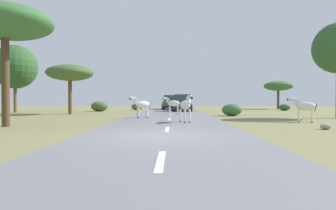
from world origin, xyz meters
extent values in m
plane|color=olive|center=(0.00, 0.00, 0.00)|extent=(90.00, 90.00, 0.00)
cube|color=slate|center=(0.25, 0.00, 0.03)|extent=(6.00, 64.00, 0.05)
cube|color=silver|center=(0.25, -4.00, 0.05)|extent=(0.16, 2.00, 0.01)
cube|color=silver|center=(0.25, 2.00, 0.05)|extent=(0.16, 2.00, 0.01)
cube|color=silver|center=(0.25, 8.00, 0.05)|extent=(0.16, 2.00, 0.01)
cube|color=silver|center=(0.25, 14.00, 0.05)|extent=(0.16, 2.00, 0.01)
cube|color=silver|center=(0.25, 20.00, 0.05)|extent=(0.16, 2.00, 0.01)
cube|color=silver|center=(0.25, 26.00, 0.05)|extent=(0.16, 2.00, 0.01)
ellipsoid|color=silver|center=(1.12, 5.72, 0.96)|extent=(0.74, 1.11, 0.49)
cylinder|color=silver|center=(1.11, 5.36, 0.40)|extent=(0.13, 0.13, 0.70)
cylinder|color=#28231E|center=(1.11, 5.36, 0.07)|extent=(0.15, 0.15, 0.05)
cylinder|color=silver|center=(1.36, 5.44, 0.40)|extent=(0.13, 0.13, 0.70)
cylinder|color=#28231E|center=(1.36, 5.44, 0.07)|extent=(0.15, 0.15, 0.05)
cylinder|color=silver|center=(0.88, 5.99, 0.40)|extent=(0.13, 0.13, 0.70)
cylinder|color=#28231E|center=(0.88, 5.99, 0.07)|extent=(0.15, 0.15, 0.05)
cylinder|color=silver|center=(1.13, 6.08, 0.40)|extent=(0.13, 0.13, 0.70)
cylinder|color=#28231E|center=(1.13, 6.08, 0.07)|extent=(0.15, 0.15, 0.05)
cylinder|color=silver|center=(1.29, 5.25, 1.21)|extent=(0.30, 0.41, 0.42)
cube|color=black|center=(1.29, 5.25, 1.30)|extent=(0.15, 0.33, 0.29)
ellipsoid|color=silver|center=(1.37, 5.02, 1.37)|extent=(0.33, 0.49, 0.23)
ellipsoid|color=black|center=(1.43, 4.85, 1.35)|extent=(0.18, 0.19, 0.14)
cone|color=silver|center=(1.27, 5.11, 1.48)|extent=(0.11, 0.11, 0.13)
cone|color=silver|center=(1.39, 5.15, 1.48)|extent=(0.11, 0.11, 0.13)
cylinder|color=black|center=(0.94, 6.20, 0.87)|extent=(0.08, 0.15, 0.42)
ellipsoid|color=silver|center=(-1.53, 9.37, 0.93)|extent=(1.07, 0.83, 0.47)
cylinder|color=silver|center=(-1.88, 9.32, 0.39)|extent=(0.14, 0.14, 0.68)
cylinder|color=#28231E|center=(-1.88, 9.32, 0.07)|extent=(0.16, 0.16, 0.05)
cylinder|color=silver|center=(-1.76, 9.10, 0.39)|extent=(0.14, 0.14, 0.68)
cylinder|color=#28231E|center=(-1.76, 9.10, 0.07)|extent=(0.16, 0.16, 0.05)
cylinder|color=silver|center=(-1.31, 9.64, 0.39)|extent=(0.14, 0.14, 0.68)
cylinder|color=#28231E|center=(-1.31, 9.64, 0.07)|extent=(0.16, 0.16, 0.05)
cylinder|color=silver|center=(-1.19, 9.41, 0.39)|extent=(0.14, 0.14, 0.68)
cylinder|color=#28231E|center=(-1.19, 9.41, 0.07)|extent=(0.16, 0.16, 0.05)
cylinder|color=silver|center=(-1.95, 9.13, 1.17)|extent=(0.40, 0.33, 0.40)
cube|color=black|center=(-1.95, 9.13, 1.26)|extent=(0.31, 0.19, 0.28)
ellipsoid|color=silver|center=(-2.16, 9.02, 1.32)|extent=(0.47, 0.37, 0.22)
ellipsoid|color=black|center=(-2.31, 8.94, 1.31)|extent=(0.19, 0.18, 0.13)
cone|color=silver|center=(-2.09, 9.13, 1.43)|extent=(0.11, 0.11, 0.13)
cone|color=silver|center=(-2.03, 9.02, 1.43)|extent=(0.11, 0.11, 0.13)
cylinder|color=black|center=(-1.10, 9.61, 0.84)|extent=(0.14, 0.10, 0.40)
ellipsoid|color=silver|center=(0.52, 14.41, 0.94)|extent=(1.02, 0.44, 0.48)
cylinder|color=silver|center=(0.19, 14.55, 0.39)|extent=(0.10, 0.10, 0.69)
cylinder|color=#28231E|center=(0.19, 14.55, 0.07)|extent=(0.12, 0.12, 0.05)
cylinder|color=silver|center=(0.18, 14.29, 0.39)|extent=(0.10, 0.10, 0.69)
cylinder|color=#28231E|center=(0.18, 14.29, 0.07)|extent=(0.12, 0.12, 0.05)
cylinder|color=silver|center=(0.85, 14.53, 0.39)|extent=(0.10, 0.10, 0.69)
cylinder|color=#28231E|center=(0.85, 14.53, 0.07)|extent=(0.12, 0.12, 0.05)
cylinder|color=silver|center=(0.84, 14.27, 0.39)|extent=(0.10, 0.10, 0.69)
cylinder|color=#28231E|center=(0.84, 14.27, 0.07)|extent=(0.12, 0.12, 0.05)
cylinder|color=silver|center=(0.03, 14.43, 1.19)|extent=(0.37, 0.20, 0.41)
cube|color=black|center=(0.03, 14.43, 1.27)|extent=(0.34, 0.05, 0.28)
ellipsoid|color=silver|center=(-0.20, 14.43, 1.34)|extent=(0.45, 0.20, 0.22)
ellipsoid|color=black|center=(-0.38, 14.44, 1.32)|extent=(0.16, 0.13, 0.13)
cone|color=silver|center=(-0.09, 14.49, 1.45)|extent=(0.09, 0.09, 0.13)
cone|color=silver|center=(-0.10, 14.37, 1.45)|extent=(0.09, 0.09, 0.13)
cylinder|color=black|center=(1.02, 14.39, 0.85)|extent=(0.14, 0.04, 0.41)
ellipsoid|color=silver|center=(7.81, 6.38, 0.88)|extent=(1.08, 0.80, 0.47)
cylinder|color=silver|center=(7.57, 6.64, 0.34)|extent=(0.13, 0.13, 0.68)
cylinder|color=#28231E|center=(7.57, 6.64, 0.02)|extent=(0.15, 0.15, 0.05)
cylinder|color=silver|center=(7.46, 6.41, 0.34)|extent=(0.13, 0.13, 0.68)
cylinder|color=#28231E|center=(7.46, 6.41, 0.02)|extent=(0.15, 0.15, 0.05)
cylinder|color=silver|center=(8.16, 6.35, 0.34)|extent=(0.13, 0.13, 0.68)
cylinder|color=#28231E|center=(8.16, 6.35, 0.02)|extent=(0.15, 0.15, 0.05)
cylinder|color=silver|center=(8.05, 6.12, 0.34)|extent=(0.13, 0.13, 0.68)
cylinder|color=#28231E|center=(8.05, 6.12, 0.02)|extent=(0.15, 0.15, 0.05)
cylinder|color=silver|center=(7.38, 6.59, 1.13)|extent=(0.40, 0.32, 0.40)
cube|color=black|center=(7.38, 6.59, 1.21)|extent=(0.31, 0.18, 0.28)
ellipsoid|color=silver|center=(7.17, 6.70, 1.28)|extent=(0.47, 0.36, 0.22)
ellipsoid|color=black|center=(7.01, 6.77, 1.26)|extent=(0.19, 0.18, 0.13)
cone|color=silver|center=(7.30, 6.71, 1.39)|extent=(0.11, 0.11, 0.13)
cone|color=silver|center=(7.24, 6.59, 1.39)|extent=(0.11, 0.11, 0.13)
cylinder|color=black|center=(8.26, 6.16, 0.79)|extent=(0.14, 0.09, 0.41)
cube|color=#476B38|center=(0.18, 25.88, 0.63)|extent=(1.97, 4.27, 0.80)
cube|color=#334751|center=(0.18, 26.08, 1.41)|extent=(1.73, 2.27, 0.76)
cube|color=black|center=(0.09, 23.72, 0.36)|extent=(1.72, 0.23, 0.24)
cylinder|color=black|center=(-0.78, 24.57, 0.39)|extent=(0.25, 0.69, 0.68)
cylinder|color=black|center=(1.02, 24.49, 0.39)|extent=(0.25, 0.69, 0.68)
cylinder|color=black|center=(-0.67, 27.26, 0.39)|extent=(0.25, 0.69, 0.68)
cylinder|color=black|center=(1.13, 27.19, 0.39)|extent=(0.25, 0.69, 0.68)
cube|color=#476B38|center=(1.46, 20.50, 0.63)|extent=(2.05, 4.30, 0.80)
cube|color=#334751|center=(1.48, 20.70, 1.41)|extent=(1.77, 2.30, 0.76)
cube|color=black|center=(1.33, 18.35, 0.36)|extent=(1.72, 0.26, 0.24)
cylinder|color=black|center=(0.48, 19.21, 0.39)|extent=(0.26, 0.69, 0.68)
cylinder|color=black|center=(2.28, 19.10, 0.39)|extent=(0.26, 0.69, 0.68)
cylinder|color=black|center=(0.65, 21.90, 0.39)|extent=(0.26, 0.69, 0.68)
cylinder|color=black|center=(2.45, 21.79, 0.39)|extent=(0.26, 0.69, 0.68)
cylinder|color=#4C3823|center=(14.32, 28.60, 1.20)|extent=(0.30, 0.30, 2.40)
ellipsoid|color=#386633|center=(14.32, 28.60, 3.05)|extent=(3.71, 3.71, 1.30)
cylinder|color=#4C3823|center=(-7.28, 3.52, 2.04)|extent=(0.35, 0.35, 4.08)
ellipsoid|color=#386633|center=(-7.28, 3.52, 4.83)|extent=(4.32, 4.32, 1.51)
cylinder|color=brown|center=(-8.40, 14.94, 1.43)|extent=(0.32, 0.32, 2.86)
ellipsoid|color=#425B2D|center=(-8.40, 14.94, 3.56)|extent=(3.96, 3.96, 1.39)
cylinder|color=brown|center=(-14.85, 17.96, 1.36)|extent=(0.31, 0.31, 2.73)
sphere|color=#2D5628|center=(-14.85, 17.96, 4.41)|extent=(4.21, 4.21, 4.21)
ellipsoid|color=#425B2D|center=(-3.83, 24.43, 0.40)|extent=(1.34, 1.20, 0.80)
ellipsoid|color=#386633|center=(5.00, 12.57, 0.46)|extent=(1.53, 1.38, 0.92)
ellipsoid|color=#2D5628|center=(13.09, 23.17, 0.37)|extent=(1.24, 1.12, 0.74)
ellipsoid|color=#425B2D|center=(-7.36, 20.74, 0.53)|extent=(1.77, 1.59, 1.06)
ellipsoid|color=gray|center=(6.92, 2.54, 0.13)|extent=(0.44, 0.36, 0.25)
camera|label=1|loc=(0.51, -9.70, 1.27)|focal=30.85mm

